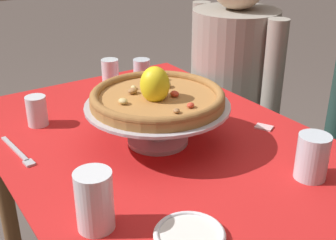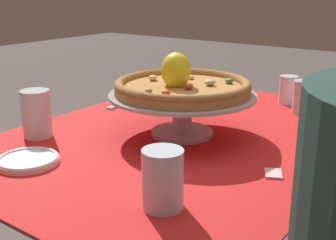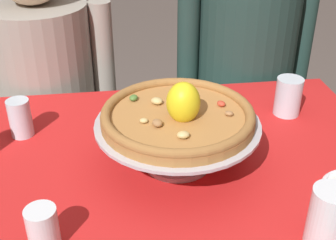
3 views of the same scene
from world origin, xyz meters
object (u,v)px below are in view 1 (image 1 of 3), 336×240
(water_glass_back_right, at_px, (312,160))
(side_plate, at_px, (189,235))
(pizza_stand, at_px, (158,114))
(pizza, at_px, (157,96))
(sugar_packet, at_px, (264,127))
(water_glass_front_right, at_px, (95,204))
(water_glass_side_left, at_px, (110,74))
(water_glass_front_left, at_px, (37,113))
(dinner_fork, at_px, (18,152))
(water_glass_back_left, at_px, (142,75))
(diner_left, at_px, (231,99))

(water_glass_back_right, bearing_deg, side_plate, -87.04)
(pizza_stand, xyz_separation_m, pizza, (0.00, -0.00, 0.05))
(side_plate, relative_size, sugar_packet, 2.87)
(water_glass_front_right, relative_size, water_glass_side_left, 1.34)
(pizza_stand, distance_m, water_glass_front_left, 0.39)
(pizza, height_order, dinner_fork, pizza)
(water_glass_back_right, xyz_separation_m, water_glass_back_left, (-0.76, -0.02, -0.00))
(pizza, bearing_deg, pizza_stand, 123.50)
(water_glass_front_right, height_order, diner_left, diner_left)
(pizza_stand, bearing_deg, water_glass_side_left, 168.12)
(pizza, distance_m, sugar_packet, 0.36)
(pizza, relative_size, water_glass_front_left, 3.98)
(water_glass_back_left, relative_size, water_glass_front_left, 1.16)
(water_glass_back_left, relative_size, side_plate, 0.74)
(water_glass_back_right, relative_size, water_glass_front_right, 0.88)
(water_glass_front_right, bearing_deg, diner_left, 124.38)
(water_glass_back_right, xyz_separation_m, water_glass_side_left, (-0.86, -0.10, -0.01))
(water_glass_back_right, bearing_deg, diner_left, 150.82)
(pizza_stand, height_order, diner_left, diner_left)
(pizza, relative_size, diner_left, 0.30)
(pizza, bearing_deg, sugar_packet, 72.11)
(water_glass_back_right, relative_size, water_glass_side_left, 1.18)
(water_glass_back_right, xyz_separation_m, water_glass_front_left, (-0.66, -0.45, -0.01))
(water_glass_front_left, height_order, side_plate, water_glass_front_left)
(pizza, height_order, sugar_packet, pizza)
(water_glass_side_left, height_order, diner_left, diner_left)
(water_glass_front_left, bearing_deg, sugar_packet, 54.28)
(water_glass_front_left, height_order, sugar_packet, water_glass_front_left)
(water_glass_front_left, xyz_separation_m, dinner_fork, (0.15, -0.10, -0.04))
(pizza_stand, bearing_deg, side_plate, -23.95)
(pizza, xyz_separation_m, water_glass_front_left, (-0.30, -0.24, -0.10))
(water_glass_back_right, height_order, diner_left, diner_left)
(pizza_stand, height_order, water_glass_front_left, pizza_stand)
(water_glass_side_left, bearing_deg, water_glass_back_right, 6.88)
(water_glass_back_left, bearing_deg, sugar_packet, 14.01)
(water_glass_front_right, bearing_deg, pizza, 128.80)
(pizza_stand, height_order, water_glass_back_left, pizza_stand)
(water_glass_back_left, height_order, diner_left, diner_left)
(pizza, distance_m, dinner_fork, 0.40)
(sugar_packet, bearing_deg, pizza, -107.89)
(dinner_fork, bearing_deg, sugar_packet, 69.08)
(pizza_stand, height_order, pizza, pizza)
(pizza, height_order, water_glass_back_left, pizza)
(pizza_stand, xyz_separation_m, water_glass_front_right, (0.25, -0.31, -0.03))
(pizza, relative_size, water_glass_back_right, 3.21)
(water_glass_back_left, height_order, water_glass_side_left, water_glass_back_left)
(water_glass_front_right, bearing_deg, dinner_fork, -173.92)
(water_glass_front_right, xyz_separation_m, water_glass_back_left, (-0.65, 0.49, -0.01))
(water_glass_side_left, height_order, sugar_packet, water_glass_side_left)
(pizza_stand, bearing_deg, water_glass_front_right, -51.22)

